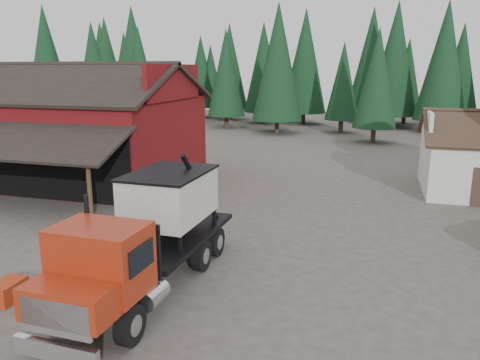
# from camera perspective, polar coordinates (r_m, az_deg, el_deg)

# --- Properties ---
(ground) EXTENTS (120.00, 120.00, 0.00)m
(ground) POSITION_cam_1_polar(r_m,az_deg,el_deg) (17.65, -5.96, -9.21)
(ground) COLOR #4A413A
(ground) RESTS_ON ground
(red_barn) EXTENTS (12.80, 13.63, 7.18)m
(red_barn) POSITION_cam_1_polar(r_m,az_deg,el_deg) (30.61, -18.29, 5.12)
(red_barn) COLOR maroon
(red_barn) RESTS_ON ground
(conifer_backdrop) EXTENTS (76.00, 16.00, 16.00)m
(conifer_backdrop) POSITION_cam_1_polar(r_m,az_deg,el_deg) (57.77, 10.07, 6.54)
(conifer_backdrop) COLOR black
(conifer_backdrop) RESTS_ON ground
(near_pine_a) EXTENTS (4.40, 4.40, 11.40)m
(near_pine_a) POSITION_cam_1_polar(r_m,az_deg,el_deg) (51.49, -17.38, 12.46)
(near_pine_a) COLOR #382619
(near_pine_a) RESTS_ON ground
(near_pine_b) EXTENTS (3.96, 3.96, 10.40)m
(near_pine_b) POSITION_cam_1_polar(r_m,az_deg,el_deg) (45.03, 16.35, 11.82)
(near_pine_b) COLOR #382619
(near_pine_b) RESTS_ON ground
(near_pine_d) EXTENTS (5.28, 5.28, 13.40)m
(near_pine_d) POSITION_cam_1_polar(r_m,az_deg,el_deg) (50.09, 4.65, 14.15)
(near_pine_d) COLOR #382619
(near_pine_d) RESTS_ON ground
(feed_truck) EXTENTS (2.64, 8.93, 4.00)m
(feed_truck) POSITION_cam_1_polar(r_m,az_deg,el_deg) (14.76, -11.05, -6.23)
(feed_truck) COLOR black
(feed_truck) RESTS_ON ground
(equip_box) EXTENTS (0.75, 1.13, 0.60)m
(equip_box) POSITION_cam_1_polar(r_m,az_deg,el_deg) (15.95, -26.50, -12.03)
(equip_box) COLOR #9B2A11
(equip_box) RESTS_ON ground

